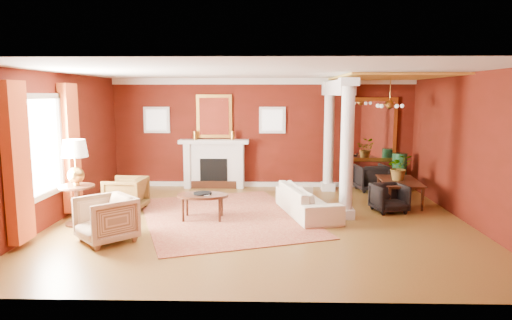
{
  "coord_description": "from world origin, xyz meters",
  "views": [
    {
      "loc": [
        0.13,
        -8.7,
        2.48
      ],
      "look_at": [
        -0.11,
        0.51,
        1.15
      ],
      "focal_mm": 32.0,
      "sensor_mm": 36.0,
      "label": 1
    }
  ],
  "objects_px": {
    "armchair_stripe": "(106,217)",
    "dining_table": "(401,185)",
    "side_table": "(76,167)",
    "sofa": "(308,196)",
    "armchair_leopard": "(126,192)",
    "coffee_table": "(203,196)"
  },
  "relations": [
    {
      "from": "sofa",
      "to": "armchair_leopard",
      "type": "distance_m",
      "value": 3.87
    },
    {
      "from": "armchair_stripe",
      "to": "dining_table",
      "type": "relative_size",
      "value": 0.57
    },
    {
      "from": "armchair_leopard",
      "to": "dining_table",
      "type": "bearing_deg",
      "value": 102.33
    },
    {
      "from": "sofa",
      "to": "armchair_stripe",
      "type": "distance_m",
      "value": 4.0
    },
    {
      "from": "armchair_stripe",
      "to": "side_table",
      "type": "relative_size",
      "value": 0.52
    },
    {
      "from": "sofa",
      "to": "coffee_table",
      "type": "relative_size",
      "value": 2.03
    },
    {
      "from": "armchair_stripe",
      "to": "side_table",
      "type": "height_order",
      "value": "side_table"
    },
    {
      "from": "sofa",
      "to": "armchair_leopard",
      "type": "relative_size",
      "value": 2.6
    },
    {
      "from": "sofa",
      "to": "armchair_leopard",
      "type": "height_order",
      "value": "sofa"
    },
    {
      "from": "armchair_stripe",
      "to": "coffee_table",
      "type": "height_order",
      "value": "armchair_stripe"
    },
    {
      "from": "armchair_stripe",
      "to": "coffee_table",
      "type": "relative_size",
      "value": 0.84
    },
    {
      "from": "sofa",
      "to": "coffee_table",
      "type": "distance_m",
      "value": 2.16
    },
    {
      "from": "armchair_stripe",
      "to": "side_table",
      "type": "distance_m",
      "value": 1.52
    },
    {
      "from": "sofa",
      "to": "side_table",
      "type": "height_order",
      "value": "side_table"
    },
    {
      "from": "armchair_leopard",
      "to": "dining_table",
      "type": "distance_m",
      "value": 6.14
    },
    {
      "from": "coffee_table",
      "to": "side_table",
      "type": "distance_m",
      "value": 2.47
    },
    {
      "from": "armchair_leopard",
      "to": "side_table",
      "type": "relative_size",
      "value": 0.49
    },
    {
      "from": "armchair_leopard",
      "to": "coffee_table",
      "type": "xyz_separation_m",
      "value": [
        1.75,
        -0.66,
        0.07
      ]
    },
    {
      "from": "sofa",
      "to": "dining_table",
      "type": "relative_size",
      "value": 1.37
    },
    {
      "from": "coffee_table",
      "to": "side_table",
      "type": "height_order",
      "value": "side_table"
    },
    {
      "from": "armchair_stripe",
      "to": "armchair_leopard",
      "type": "bearing_deg",
      "value": 145.16
    },
    {
      "from": "armchair_leopard",
      "to": "coffee_table",
      "type": "relative_size",
      "value": 0.78
    }
  ]
}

